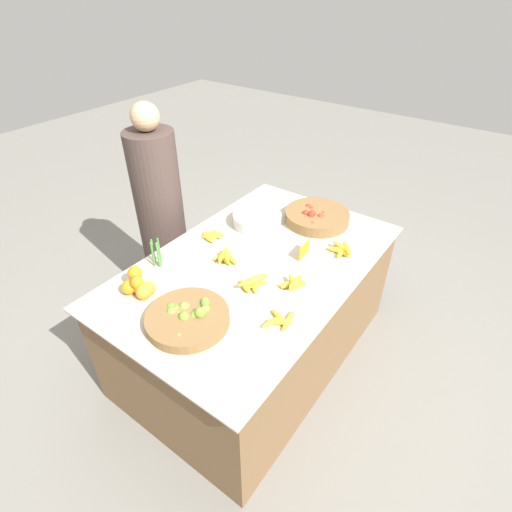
# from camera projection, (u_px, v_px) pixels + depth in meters

# --- Properties ---
(ground_plane) EXTENTS (12.00, 12.00, 0.00)m
(ground_plane) POSITION_uv_depth(u_px,v_px,m) (256.00, 349.00, 2.82)
(ground_plane) COLOR gray
(market_table) EXTENTS (1.81, 1.14, 0.77)m
(market_table) POSITION_uv_depth(u_px,v_px,m) (256.00, 310.00, 2.59)
(market_table) COLOR brown
(market_table) RESTS_ON ground_plane
(lime_bowl) EXTENTS (0.41, 0.41, 0.10)m
(lime_bowl) POSITION_uv_depth(u_px,v_px,m) (188.00, 318.00, 1.95)
(lime_bowl) COLOR olive
(lime_bowl) RESTS_ON market_table
(tomato_basket) EXTENTS (0.44, 0.44, 0.10)m
(tomato_basket) POSITION_uv_depth(u_px,v_px,m) (317.00, 217.00, 2.73)
(tomato_basket) COLOR olive
(tomato_basket) RESTS_ON market_table
(orange_pile) EXTENTS (0.14, 0.18, 0.13)m
(orange_pile) POSITION_uv_depth(u_px,v_px,m) (140.00, 286.00, 2.12)
(orange_pile) COLOR orange
(orange_pile) RESTS_ON market_table
(metal_bowl) EXTENTS (0.33, 0.33, 0.08)m
(metal_bowl) POSITION_uv_depth(u_px,v_px,m) (257.00, 219.00, 2.70)
(metal_bowl) COLOR silver
(metal_bowl) RESTS_ON market_table
(price_sign) EXTENTS (0.13, 0.02, 0.09)m
(price_sign) POSITION_uv_depth(u_px,v_px,m) (304.00, 250.00, 2.40)
(price_sign) COLOR orange
(price_sign) RESTS_ON market_table
(veg_bundle) EXTENTS (0.06, 0.06, 0.17)m
(veg_bundle) POSITION_uv_depth(u_px,v_px,m) (157.00, 253.00, 2.31)
(veg_bundle) COLOR #428438
(veg_bundle) RESTS_ON market_table
(banana_bunch_front_center) EXTENTS (0.19, 0.15, 0.03)m
(banana_bunch_front_center) POSITION_uv_depth(u_px,v_px,m) (280.00, 320.00, 1.96)
(banana_bunch_front_center) COLOR yellow
(banana_bunch_front_center) RESTS_ON market_table
(banana_bunch_front_right) EXTENTS (0.16, 0.18, 0.06)m
(banana_bunch_front_right) POSITION_uv_depth(u_px,v_px,m) (225.00, 256.00, 2.38)
(banana_bunch_front_right) COLOR yellow
(banana_bunch_front_right) RESTS_ON market_table
(banana_bunch_back_center) EXTENTS (0.18, 0.15, 0.06)m
(banana_bunch_back_center) POSITION_uv_depth(u_px,v_px,m) (253.00, 283.00, 2.18)
(banana_bunch_back_center) COLOR yellow
(banana_bunch_back_center) RESTS_ON market_table
(banana_bunch_middle_left) EXTENTS (0.14, 0.15, 0.03)m
(banana_bunch_middle_left) POSITION_uv_depth(u_px,v_px,m) (212.00, 236.00, 2.58)
(banana_bunch_middle_left) COLOR yellow
(banana_bunch_middle_left) RESTS_ON market_table
(banana_bunch_middle_right) EXTENTS (0.14, 0.13, 0.06)m
(banana_bunch_middle_right) POSITION_uv_depth(u_px,v_px,m) (293.00, 283.00, 2.18)
(banana_bunch_middle_right) COLOR yellow
(banana_bunch_middle_right) RESTS_ON market_table
(banana_bunch_front_left) EXTENTS (0.15, 0.18, 0.06)m
(banana_bunch_front_left) POSITION_uv_depth(u_px,v_px,m) (342.00, 250.00, 2.44)
(banana_bunch_front_left) COLOR yellow
(banana_bunch_front_left) RESTS_ON market_table
(vendor_person) EXTENTS (0.33, 0.33, 1.53)m
(vendor_person) POSITION_uv_depth(u_px,v_px,m) (162.00, 219.00, 2.90)
(vendor_person) COLOR #473833
(vendor_person) RESTS_ON ground_plane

